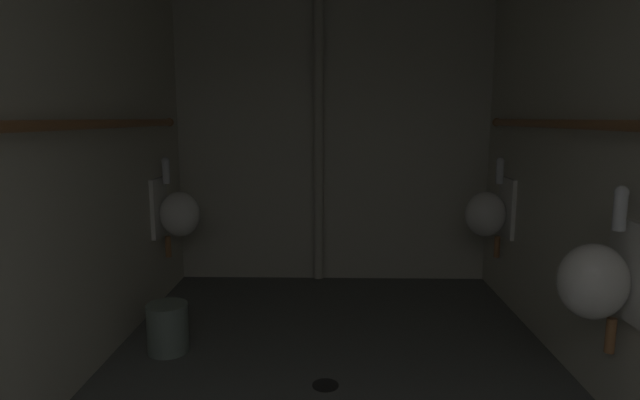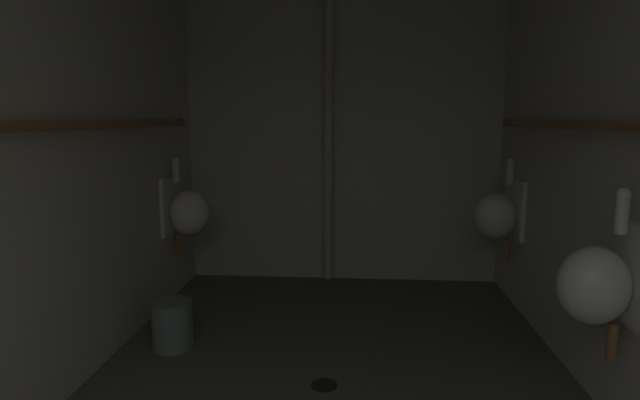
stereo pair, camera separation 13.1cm
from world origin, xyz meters
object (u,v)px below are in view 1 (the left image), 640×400
(floor_drain, at_px, (325,385))
(waste_bin, at_px, (168,328))
(urinal_right_mid, at_px, (598,279))
(urinal_right_far, at_px, (488,213))
(urinal_left_mid, at_px, (177,212))
(standpipe_back_wall, at_px, (319,142))

(floor_drain, bearing_deg, waste_bin, 158.04)
(urinal_right_mid, relative_size, urinal_right_far, 1.00)
(urinal_right_far, relative_size, floor_drain, 5.39)
(urinal_right_far, relative_size, waste_bin, 2.57)
(urinal_left_mid, height_order, standpipe_back_wall, standpipe_back_wall)
(urinal_left_mid, distance_m, floor_drain, 1.81)
(urinal_left_mid, relative_size, urinal_right_mid, 1.00)
(urinal_left_mid, distance_m, standpipe_back_wall, 1.27)
(urinal_left_mid, xyz_separation_m, standpipe_back_wall, (1.04, 0.52, 0.50))
(urinal_left_mid, xyz_separation_m, waste_bin, (0.18, -0.85, -0.54))
(urinal_right_far, relative_size, standpipe_back_wall, 0.32)
(urinal_left_mid, bearing_deg, urinal_right_far, 1.19)
(floor_drain, relative_size, waste_bin, 0.48)
(urinal_right_mid, height_order, urinal_right_far, same)
(floor_drain, bearing_deg, urinal_left_mid, 132.29)
(standpipe_back_wall, bearing_deg, urinal_right_far, -20.20)
(standpipe_back_wall, bearing_deg, waste_bin, -122.28)
(urinal_left_mid, xyz_separation_m, floor_drain, (1.12, -1.24, -0.69))
(urinal_left_mid, relative_size, standpipe_back_wall, 0.32)
(floor_drain, bearing_deg, urinal_right_far, 46.99)
(urinal_left_mid, height_order, urinal_right_far, same)
(standpipe_back_wall, xyz_separation_m, floor_drain, (0.08, -1.76, -1.19))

